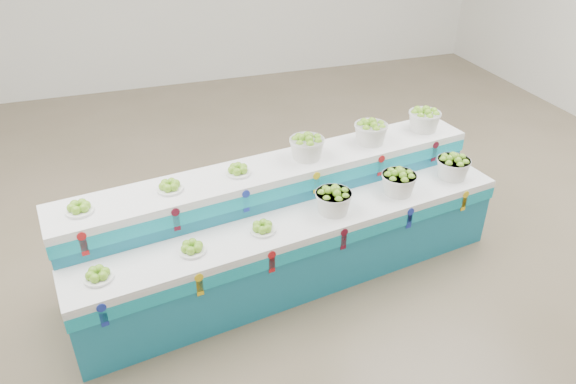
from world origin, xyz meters
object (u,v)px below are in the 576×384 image
object	(u,v)px
display_stand	(288,225)
plate_upper_mid	(170,185)
basket_lower_left	(333,200)
basket_upper_right	(424,119)

from	to	relation	value
display_stand	plate_upper_mid	xyz separation A→B (m)	(-1.00, 0.10, 0.56)
basket_lower_left	display_stand	bearing A→B (deg)	150.50
display_stand	basket_upper_right	bearing A→B (deg)	8.46
basket_lower_left	plate_upper_mid	distance (m)	1.40
plate_upper_mid	basket_upper_right	world-z (taller)	basket_upper_right
basket_lower_left	basket_upper_right	distance (m)	1.47
display_stand	basket_lower_left	world-z (taller)	display_stand
display_stand	basket_upper_right	xyz separation A→B (m)	(1.61, 0.49, 0.63)
plate_upper_mid	basket_upper_right	size ratio (longest dim) A/B	0.69
display_stand	plate_upper_mid	world-z (taller)	plate_upper_mid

